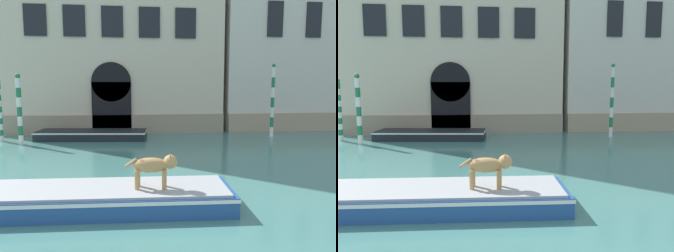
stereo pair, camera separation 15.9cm
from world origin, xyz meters
TOP-DOWN VIEW (x-y plane):
  - boat_foreground at (-1.38, 7.49)m, footprint 8.96×2.18m
  - dog_on_deck at (1.19, 7.23)m, footprint 1.22×0.45m
  - boat_moored_near_palazzo at (-1.40, 17.74)m, footprint 6.02×2.51m
  - mooring_pole_0 at (-4.74, 16.52)m, footprint 0.24×0.24m
  - mooring_pole_1 at (8.64, 17.41)m, footprint 0.20×0.20m
  - mooring_pole_2 at (-6.09, 17.63)m, footprint 0.25×0.25m

SIDE VIEW (x-z plane):
  - boat_moored_near_palazzo at x=-1.40m, z-range 0.01..0.49m
  - boat_foreground at x=-1.38m, z-range 0.02..0.55m
  - dog_on_deck at x=1.19m, z-range 0.66..1.47m
  - mooring_pole_2 at x=-6.09m, z-range 0.02..3.29m
  - mooring_pole_0 at x=-4.74m, z-range 0.02..3.51m
  - mooring_pole_1 at x=8.64m, z-range 0.02..4.12m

